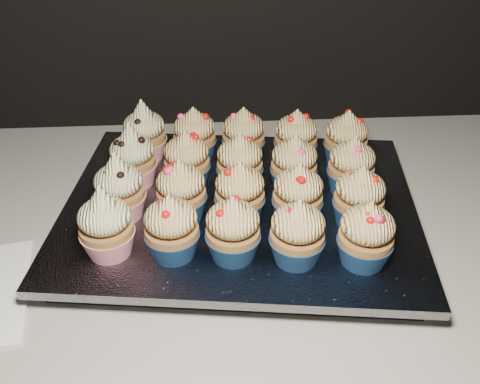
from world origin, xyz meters
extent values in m
cube|color=beige|center=(0.00, 1.70, 0.88)|extent=(2.44, 0.64, 0.04)
cube|color=black|center=(0.16, 1.71, 0.91)|extent=(0.46, 0.38, 0.02)
cube|color=silver|center=(0.16, 1.71, 0.93)|extent=(0.50, 0.41, 0.01)
cone|color=red|center=(0.00, 1.62, 0.95)|extent=(0.06, 0.06, 0.03)
ellipsoid|color=beige|center=(0.00, 1.62, 0.99)|extent=(0.06, 0.06, 0.04)
cone|color=beige|center=(0.00, 1.62, 1.02)|extent=(0.03, 0.03, 0.03)
cone|color=navy|center=(0.08, 1.61, 0.95)|extent=(0.06, 0.06, 0.03)
ellipsoid|color=#F1C77A|center=(0.08, 1.61, 0.99)|extent=(0.06, 0.06, 0.04)
cone|color=#F1C77A|center=(0.08, 1.61, 1.01)|extent=(0.03, 0.03, 0.02)
cone|color=navy|center=(0.15, 1.60, 0.95)|extent=(0.06, 0.06, 0.03)
ellipsoid|color=#F1C77A|center=(0.15, 1.60, 0.99)|extent=(0.06, 0.06, 0.04)
cone|color=#F1C77A|center=(0.15, 1.60, 1.01)|extent=(0.03, 0.03, 0.02)
cone|color=navy|center=(0.22, 1.59, 0.95)|extent=(0.06, 0.06, 0.03)
ellipsoid|color=#F1C77A|center=(0.22, 1.59, 0.99)|extent=(0.06, 0.06, 0.04)
cone|color=#F1C77A|center=(0.22, 1.59, 1.01)|extent=(0.03, 0.03, 0.02)
cone|color=navy|center=(0.29, 1.58, 0.95)|extent=(0.06, 0.06, 0.03)
ellipsoid|color=#F1C77A|center=(0.29, 1.58, 0.99)|extent=(0.06, 0.06, 0.04)
cone|color=#F1C77A|center=(0.29, 1.58, 1.01)|extent=(0.03, 0.03, 0.02)
cone|color=red|center=(0.01, 1.69, 0.95)|extent=(0.06, 0.06, 0.03)
ellipsoid|color=beige|center=(0.01, 1.69, 0.99)|extent=(0.06, 0.06, 0.04)
cone|color=beige|center=(0.01, 1.69, 1.02)|extent=(0.03, 0.03, 0.03)
cone|color=navy|center=(0.09, 1.68, 0.95)|extent=(0.06, 0.06, 0.03)
ellipsoid|color=#F1C77A|center=(0.09, 1.68, 0.99)|extent=(0.06, 0.06, 0.04)
cone|color=#F1C77A|center=(0.09, 1.68, 1.01)|extent=(0.03, 0.03, 0.02)
cone|color=navy|center=(0.16, 1.67, 0.95)|extent=(0.06, 0.06, 0.03)
ellipsoid|color=#F1C77A|center=(0.16, 1.67, 0.99)|extent=(0.06, 0.06, 0.04)
cone|color=#F1C77A|center=(0.16, 1.67, 1.01)|extent=(0.03, 0.03, 0.02)
cone|color=navy|center=(0.23, 1.66, 0.95)|extent=(0.06, 0.06, 0.03)
ellipsoid|color=#F1C77A|center=(0.23, 1.66, 0.99)|extent=(0.06, 0.06, 0.04)
cone|color=#F1C77A|center=(0.23, 1.66, 1.01)|extent=(0.03, 0.03, 0.02)
cone|color=navy|center=(0.30, 1.65, 0.95)|extent=(0.06, 0.06, 0.03)
ellipsoid|color=#F1C77A|center=(0.30, 1.65, 0.99)|extent=(0.06, 0.06, 0.04)
cone|color=#F1C77A|center=(0.30, 1.65, 1.01)|extent=(0.03, 0.03, 0.02)
cone|color=red|center=(0.02, 1.76, 0.95)|extent=(0.06, 0.06, 0.03)
ellipsoid|color=beige|center=(0.02, 1.76, 0.99)|extent=(0.06, 0.06, 0.04)
cone|color=beige|center=(0.02, 1.76, 1.02)|extent=(0.03, 0.03, 0.03)
cone|color=navy|center=(0.09, 1.75, 0.95)|extent=(0.06, 0.06, 0.03)
ellipsoid|color=#F1C77A|center=(0.09, 1.75, 0.99)|extent=(0.06, 0.06, 0.04)
cone|color=#F1C77A|center=(0.09, 1.75, 1.01)|extent=(0.03, 0.03, 0.02)
cone|color=navy|center=(0.16, 1.74, 0.95)|extent=(0.06, 0.06, 0.03)
ellipsoid|color=#F1C77A|center=(0.16, 1.74, 0.99)|extent=(0.06, 0.06, 0.04)
cone|color=#F1C77A|center=(0.16, 1.74, 1.01)|extent=(0.03, 0.03, 0.02)
cone|color=navy|center=(0.24, 1.73, 0.95)|extent=(0.06, 0.06, 0.03)
ellipsoid|color=#F1C77A|center=(0.24, 1.73, 0.99)|extent=(0.06, 0.06, 0.04)
cone|color=#F1C77A|center=(0.24, 1.73, 1.01)|extent=(0.03, 0.03, 0.02)
cone|color=navy|center=(0.31, 1.73, 0.95)|extent=(0.06, 0.06, 0.03)
ellipsoid|color=#F1C77A|center=(0.31, 1.73, 0.99)|extent=(0.06, 0.06, 0.04)
cone|color=#F1C77A|center=(0.31, 1.73, 1.01)|extent=(0.03, 0.03, 0.02)
cone|color=red|center=(0.03, 1.83, 0.95)|extent=(0.06, 0.06, 0.03)
ellipsoid|color=beige|center=(0.03, 1.83, 0.99)|extent=(0.06, 0.06, 0.04)
cone|color=beige|center=(0.03, 1.83, 1.02)|extent=(0.03, 0.03, 0.03)
cone|color=navy|center=(0.10, 1.82, 0.95)|extent=(0.06, 0.06, 0.03)
ellipsoid|color=#F1C77A|center=(0.10, 1.82, 0.99)|extent=(0.06, 0.06, 0.04)
cone|color=#F1C77A|center=(0.10, 1.82, 1.01)|extent=(0.03, 0.03, 0.02)
cone|color=navy|center=(0.17, 1.82, 0.95)|extent=(0.06, 0.06, 0.03)
ellipsoid|color=#F1C77A|center=(0.17, 1.82, 0.99)|extent=(0.06, 0.06, 0.04)
cone|color=#F1C77A|center=(0.17, 1.82, 1.01)|extent=(0.03, 0.03, 0.02)
cone|color=navy|center=(0.25, 1.81, 0.95)|extent=(0.06, 0.06, 0.03)
ellipsoid|color=#F1C77A|center=(0.25, 1.81, 0.99)|extent=(0.06, 0.06, 0.04)
cone|color=#F1C77A|center=(0.25, 1.81, 1.01)|extent=(0.03, 0.03, 0.02)
cone|color=navy|center=(0.32, 1.80, 0.95)|extent=(0.06, 0.06, 0.03)
ellipsoid|color=#F1C77A|center=(0.32, 1.80, 0.99)|extent=(0.06, 0.06, 0.04)
cone|color=#F1C77A|center=(0.32, 1.80, 1.01)|extent=(0.03, 0.03, 0.02)
camera|label=1|loc=(0.13, 1.14, 1.35)|focal=40.00mm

